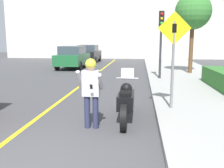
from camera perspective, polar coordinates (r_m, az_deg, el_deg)
name	(u,v)px	position (r m, az deg, el deg)	size (l,w,h in m)	color
road_center_line	(71,93)	(10.16, -9.34, -1.97)	(0.12, 36.00, 0.01)	yellow
building_backdrop	(122,24)	(29.71, 2.35, 13.53)	(28.00, 1.20, 7.95)	beige
motorcycle	(126,101)	(6.56, 3.21, -3.89)	(0.62, 2.31, 1.30)	black
person_biker	(91,86)	(5.83, -4.83, -0.57)	(0.59, 0.46, 1.67)	#282D4C
crossing_sign	(173,51)	(7.21, 13.85, 7.30)	(0.91, 0.08, 2.71)	slate
traffic_light	(161,32)	(13.02, 11.16, 11.63)	(0.26, 0.30, 3.37)	#2D2D30
street_tree	(193,12)	(15.84, 18.04, 15.36)	(2.10, 2.10, 4.65)	brown
parked_car_green	(73,57)	(19.11, -8.93, 6.11)	(1.88, 4.20, 1.68)	black
parked_car_black	(89,53)	(24.24, -5.34, 6.96)	(1.88, 4.20, 1.68)	black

